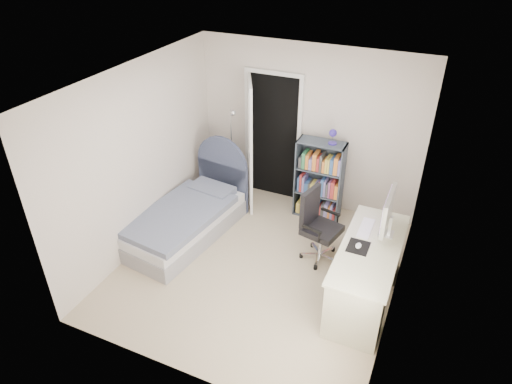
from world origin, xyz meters
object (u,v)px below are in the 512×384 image
at_px(bed, 188,218).
at_px(floor_lamp, 233,164).
at_px(nightstand, 226,175).
at_px(bookcase, 320,183).
at_px(office_chair, 317,222).
at_px(desk, 367,271).

bearing_deg(bed, floor_lamp, 80.73).
height_order(nightstand, floor_lamp, floor_lamp).
xyz_separation_m(bookcase, office_chair, (0.26, -0.95, -0.02)).
bearing_deg(bed, office_chair, 7.89).
height_order(desk, office_chair, desk).
bearing_deg(office_chair, bed, -172.11).
relative_size(bookcase, office_chair, 1.46).
height_order(bed, bookcase, bookcase).
height_order(bookcase, office_chair, bookcase).
bearing_deg(desk, bed, 173.88).
xyz_separation_m(bed, floor_lamp, (0.18, 1.09, 0.37)).
bearing_deg(nightstand, desk, -29.29).
height_order(floor_lamp, bookcase, floor_lamp).
distance_m(bed, office_chair, 1.86).
height_order(floor_lamp, desk, floor_lamp).
distance_m(bookcase, office_chair, 0.98).
distance_m(bed, bookcase, 1.99).
bearing_deg(floor_lamp, bookcase, 4.66).
bearing_deg(office_chair, floor_lamp, 152.92).
bearing_deg(floor_lamp, office_chair, -27.08).
distance_m(nightstand, desk, 2.99).
bearing_deg(desk, office_chair, 145.97).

